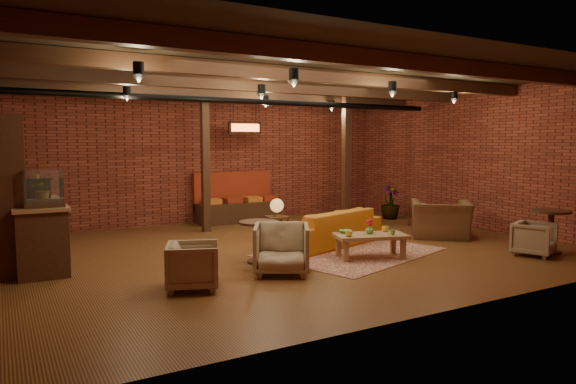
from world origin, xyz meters
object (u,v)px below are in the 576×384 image
sofa (327,228)px  plant_tall (391,168)px  side_table_book (420,207)px  round_table_left (259,235)px  round_table_right (551,224)px  armchair_a (193,263)px  coffee_table (370,237)px  armchair_far (534,237)px  side_table_lamp (277,209)px  armchair_b (281,246)px  armchair_right (441,213)px

sofa → plant_tall: size_ratio=0.90×
sofa → side_table_book: (3.14, 0.75, 0.14)m
round_table_left → round_table_right: round_table_right is taller
armchair_a → round_table_right: 6.48m
armchair_a → side_table_book: bearing=-49.5°
coffee_table → round_table_right: size_ratio=1.74×
sofa → armchair_far: sofa is taller
sofa → side_table_book: sofa is taller
side_table_lamp → armchair_far: size_ratio=1.33×
sofa → coffee_table: 1.26m
armchair_a → side_table_book: armchair_a is taller
coffee_table → round_table_left: round_table_left is taller
sofa → plant_tall: (3.41, 2.11, 0.98)m
side_table_book → armchair_b: bearing=-156.1°
armchair_right → plant_tall: (0.85, 2.57, 0.82)m
armchair_right → side_table_book: 1.34m
armchair_b → armchair_right: size_ratio=0.71×
coffee_table → sofa: bearing=91.8°
round_table_right → plant_tall: (0.24, 4.64, 0.81)m
armchair_a → armchair_right: size_ratio=0.60×
armchair_b → armchair_right: bearing=42.2°
plant_tall → sofa: bearing=-148.2°
armchair_right → armchair_far: (0.14, -2.07, -0.19)m
round_table_left → round_table_right: bearing=-21.2°
round_table_right → sofa: bearing=141.4°
armchair_b → side_table_book: armchair_b is taller
armchair_b → side_table_book: (4.93, 2.19, 0.07)m
sofa → armchair_b: armchair_b is taller
armchair_a → armchair_b: (1.44, 0.13, 0.07)m
armchair_right → side_table_lamp: bearing=18.2°
armchair_right → side_table_book: bearing=-74.9°
armchair_right → plant_tall: size_ratio=0.44×
side_table_lamp → round_table_right: size_ratio=1.12×
round_table_left → armchair_right: size_ratio=0.58×
coffee_table → plant_tall: 4.87m
armchair_b → side_table_lamp: bearing=92.9°
armchair_right → round_table_left: bearing=42.6°
side_table_book → round_table_right: 3.28m
armchair_b → plant_tall: 6.37m
sofa → side_table_lamp: bearing=-71.2°
side_table_book → side_table_lamp: bearing=178.4°
sofa → armchair_far: bearing=119.2°
round_table_left → armchair_a: size_ratio=0.98×
side_table_lamp → armchair_right: armchair_right is taller
armchair_far → armchair_b: bearing=145.0°
sofa → armchair_a: size_ratio=3.40×
round_table_left → side_table_book: round_table_left is taller
coffee_table → round_table_left: size_ratio=1.95×
armchair_b → armchair_right: (4.36, 0.98, 0.10)m
round_table_left → armchair_far: bearing=-23.2°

